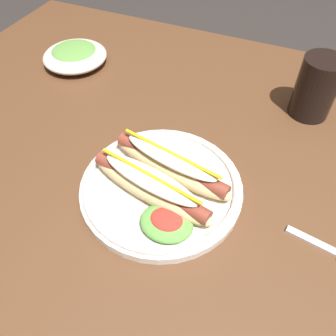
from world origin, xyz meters
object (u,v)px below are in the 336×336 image
at_px(fork, 330,250).
at_px(side_bowl, 75,55).
at_px(soda_cup, 316,88).
at_px(hot_dog_plate, 161,183).

bearing_deg(fork, side_bowl, 165.64).
height_order(soda_cup, side_bowl, soda_cup).
xyz_separation_m(hot_dog_plate, fork, (0.29, -0.00, -0.02)).
distance_m(soda_cup, side_bowl, 0.58).
height_order(hot_dog_plate, soda_cup, soda_cup).
distance_m(hot_dog_plate, fork, 0.29).
xyz_separation_m(hot_dog_plate, soda_cup, (0.21, 0.33, 0.04)).
xyz_separation_m(fork, soda_cup, (-0.08, 0.33, 0.06)).
relative_size(hot_dog_plate, soda_cup, 2.19).
bearing_deg(hot_dog_plate, fork, -0.03).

